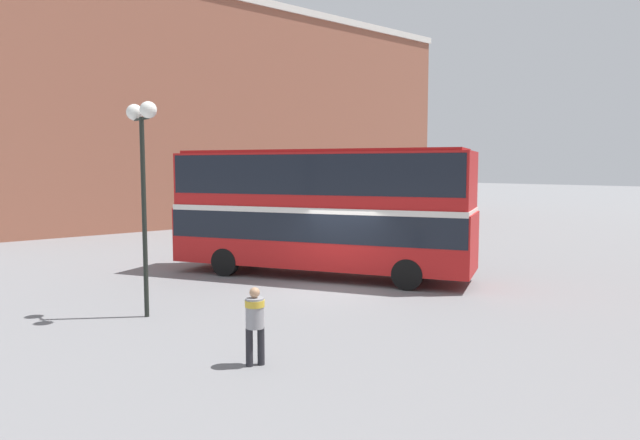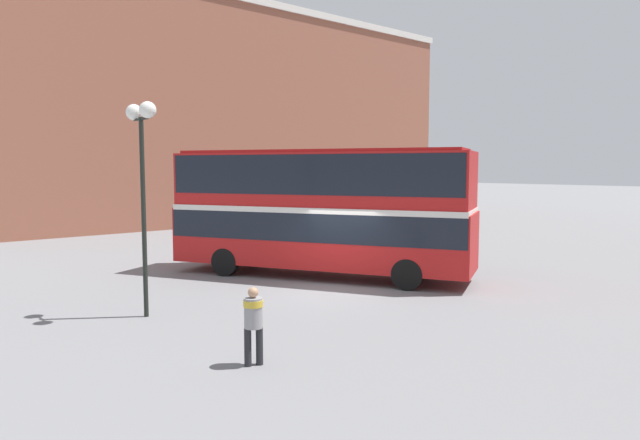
% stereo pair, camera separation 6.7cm
% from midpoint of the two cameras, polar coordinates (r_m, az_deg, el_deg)
% --- Properties ---
extents(ground_plane, '(240.00, 240.00, 0.00)m').
position_cam_midpoint_polar(ground_plane, '(18.41, 0.93, -7.01)').
color(ground_plane, slate).
extents(building_row_left, '(9.29, 37.28, 15.64)m').
position_cam_midpoint_polar(building_row_left, '(44.84, -9.22, 10.17)').
color(building_row_left, '#935642').
rests_on(building_row_left, ground_plane).
extents(double_decker_bus, '(10.77, 7.33, 4.54)m').
position_cam_midpoint_polar(double_decker_bus, '(20.38, -0.09, 1.56)').
color(double_decker_bus, red).
rests_on(double_decker_bus, ground_plane).
extents(pedestrian_foreground, '(0.49, 0.49, 1.57)m').
position_cam_midpoint_polar(pedestrian_foreground, '(11.44, -6.70, -9.69)').
color(pedestrian_foreground, '#232328').
rests_on(pedestrian_foreground, ground_plane).
extents(parked_car_kerb_far, '(4.84, 2.75, 1.53)m').
position_cam_midpoint_polar(parked_car_kerb_far, '(30.06, 2.98, -0.77)').
color(parked_car_kerb_far, slate).
rests_on(parked_car_kerb_far, ground_plane).
extents(street_lamp_twin_globe, '(1.27, 0.43, 5.56)m').
position_cam_midpoint_polar(street_lamp_twin_globe, '(15.42, -17.47, 7.06)').
color(street_lamp_twin_globe, black).
rests_on(street_lamp_twin_globe, ground_plane).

